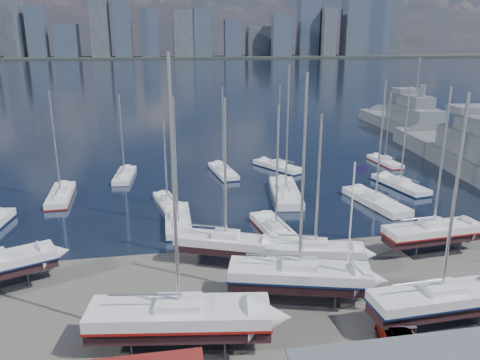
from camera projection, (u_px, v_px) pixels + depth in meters
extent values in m
plane|color=#605E59|center=(319.00, 293.00, 38.15)|extent=(1400.00, 1400.00, 0.00)
cube|color=#182137|center=(171.00, 71.00, 330.62)|extent=(1400.00, 600.00, 0.40)
cube|color=#2D332D|center=(163.00, 57.00, 575.53)|extent=(1400.00, 80.00, 2.20)
cube|color=#595E66|center=(12.00, 19.00, 534.03)|extent=(22.49, 24.47, 83.83)
cube|color=#3D4756|center=(37.00, 32.00, 535.78)|extent=(19.55, 21.83, 55.97)
cube|color=#475166|center=(67.00, 40.00, 549.62)|extent=(26.03, 30.49, 37.14)
cube|color=#595E66|center=(99.00, 18.00, 538.33)|extent=(21.60, 16.58, 87.63)
cube|color=#3D4756|center=(123.00, 27.00, 546.89)|extent=(19.42, 28.42, 67.60)
cube|color=#475166|center=(149.00, 33.00, 557.02)|extent=(20.24, 23.80, 54.09)
cube|color=#595E66|center=(184.00, 33.00, 560.92)|extent=(24.62, 19.72, 54.00)
cube|color=#3D4756|center=(202.00, 32.00, 562.69)|extent=(20.75, 17.93, 55.97)
cube|color=#475166|center=(232.00, 38.00, 569.16)|extent=(18.36, 16.25, 43.03)
cube|color=#595E66|center=(258.00, 41.00, 594.21)|extent=(28.49, 22.03, 35.69)
cube|color=#3D4756|center=(281.00, 36.00, 579.87)|extent=(23.34, 17.87, 49.11)
cube|color=#475166|center=(308.00, 25.00, 596.75)|extent=(25.35, 19.79, 75.95)
cube|color=#595E66|center=(327.00, 32.00, 597.21)|extent=(17.00, 27.45, 57.67)
cube|color=#3D4756|center=(356.00, 12.00, 596.58)|extent=(29.28, 24.05, 106.04)
cube|color=#475166|center=(375.00, 26.00, 615.46)|extent=(30.82, 28.37, 74.41)
cube|color=#595E66|center=(395.00, 25.00, 621.85)|extent=(21.74, 17.03, 77.48)
cube|color=#2D2D33|center=(181.00, 346.00, 31.41)|extent=(6.93, 3.94, 0.16)
cube|color=black|center=(180.00, 326.00, 30.96)|extent=(12.22, 4.56, 0.95)
cube|color=silver|center=(179.00, 313.00, 30.69)|extent=(12.29, 5.06, 0.95)
cube|color=maroon|center=(179.00, 319.00, 30.81)|extent=(12.41, 5.11, 0.19)
cube|color=silver|center=(179.00, 303.00, 30.48)|extent=(3.24, 2.42, 0.50)
cylinder|color=#B2B2B7|center=(174.00, 189.00, 28.26)|extent=(0.22, 0.22, 16.11)
cube|color=#2D2D33|center=(226.00, 263.00, 43.28)|extent=(5.62, 4.15, 0.16)
cube|color=black|center=(226.00, 248.00, 42.85)|extent=(9.43, 5.65, 0.74)
cube|color=silver|center=(226.00, 240.00, 42.64)|extent=(9.58, 6.01, 0.74)
cube|color=silver|center=(226.00, 234.00, 42.46)|extent=(2.75, 2.34, 0.50)
cylinder|color=#B2B2B7|center=(225.00, 170.00, 40.75)|extent=(0.22, 0.22, 12.55)
cube|color=#2D2D33|center=(298.00, 300.00, 37.08)|extent=(6.54, 4.28, 0.16)
cube|color=black|center=(299.00, 282.00, 36.64)|extent=(11.25, 5.46, 0.88)
cube|color=silver|center=(299.00, 272.00, 36.39)|extent=(11.37, 5.90, 0.88)
cube|color=#0B183A|center=(299.00, 277.00, 36.50)|extent=(11.48, 5.96, 0.18)
cube|color=silver|center=(300.00, 264.00, 36.19)|extent=(3.13, 2.51, 0.50)
cylinder|color=#B2B2B7|center=(303.00, 175.00, 34.16)|extent=(0.22, 0.22, 14.78)
cube|color=#2D2D33|center=(314.00, 271.00, 41.67)|extent=(5.11, 3.27, 0.16)
cube|color=black|center=(315.00, 256.00, 41.26)|extent=(8.81, 4.12, 0.69)
cube|color=silver|center=(315.00, 249.00, 41.06)|extent=(8.90, 4.47, 0.69)
cube|color=silver|center=(315.00, 243.00, 40.89)|extent=(2.44, 1.93, 0.50)
cylinder|color=#B2B2B7|center=(318.00, 182.00, 39.32)|extent=(0.22, 0.22, 11.58)
cube|color=#2D2D33|center=(437.00, 325.00, 33.78)|extent=(5.76, 2.84, 0.16)
cube|color=black|center=(440.00, 306.00, 33.35)|extent=(10.38, 2.90, 0.82)
cube|color=silver|center=(441.00, 296.00, 33.11)|extent=(10.40, 3.34, 0.82)
cube|color=#0B183A|center=(440.00, 301.00, 33.22)|extent=(10.50, 3.37, 0.16)
cube|color=silver|center=(442.00, 288.00, 32.93)|extent=(2.64, 1.84, 0.50)
cylinder|color=#B2B2B7|center=(455.00, 198.00, 31.02)|extent=(0.22, 0.22, 13.87)
cube|color=#2D2D33|center=(431.00, 251.00, 45.74)|extent=(5.55, 2.89, 0.16)
cube|color=black|center=(432.00, 237.00, 45.31)|extent=(9.91, 3.11, 0.78)
cube|color=silver|center=(433.00, 229.00, 45.09)|extent=(9.94, 3.52, 0.78)
cube|color=maroon|center=(433.00, 232.00, 45.19)|extent=(10.04, 3.56, 0.16)
cube|color=silver|center=(434.00, 223.00, 44.91)|extent=(2.56, 1.83, 0.50)
cylinder|color=#B2B2B7|center=(442.00, 159.00, 43.11)|extent=(0.22, 0.22, 13.16)
cube|color=black|center=(61.00, 201.00, 61.19)|extent=(2.72, 9.81, 0.78)
cube|color=silver|center=(61.00, 195.00, 60.97)|extent=(3.13, 9.83, 0.78)
cube|color=maroon|center=(61.00, 198.00, 61.07)|extent=(3.16, 9.93, 0.16)
cube|color=silver|center=(60.00, 190.00, 60.79)|extent=(1.73, 2.50, 0.50)
cylinder|color=#B2B2B7|center=(55.00, 143.00, 58.99)|extent=(0.22, 0.22, 13.13)
cube|color=black|center=(125.00, 180.00, 70.28)|extent=(2.85, 8.83, 0.69)
cube|color=silver|center=(125.00, 175.00, 70.08)|extent=(3.21, 8.86, 0.69)
cube|color=silver|center=(124.00, 172.00, 69.91)|extent=(1.65, 2.29, 0.50)
cylinder|color=#B2B2B7|center=(122.00, 135.00, 68.32)|extent=(0.22, 0.22, 11.71)
cube|color=black|center=(178.00, 226.00, 52.66)|extent=(2.54, 9.90, 0.79)
cube|color=silver|center=(178.00, 220.00, 52.43)|extent=(2.95, 9.91, 0.79)
cube|color=#0B183A|center=(178.00, 223.00, 52.54)|extent=(2.98, 10.01, 0.16)
cube|color=silver|center=(178.00, 215.00, 52.25)|extent=(1.70, 2.50, 0.50)
cylinder|color=#B2B2B7|center=(175.00, 159.00, 50.43)|extent=(0.22, 0.22, 13.31)
cube|color=black|center=(168.00, 207.00, 58.71)|extent=(3.25, 7.72, 0.60)
cube|color=silver|center=(167.00, 202.00, 58.54)|extent=(3.56, 7.79, 0.60)
cube|color=silver|center=(167.00, 198.00, 58.38)|extent=(1.61, 2.09, 0.50)
cylinder|color=#B2B2B7|center=(165.00, 161.00, 57.01)|extent=(0.22, 0.22, 10.15)
cube|color=black|center=(223.00, 176.00, 72.45)|extent=(3.30, 9.44, 0.74)
cube|color=silver|center=(223.00, 171.00, 72.24)|extent=(3.69, 9.48, 0.74)
cube|color=#0B183A|center=(223.00, 173.00, 72.34)|extent=(3.72, 9.58, 0.15)
cube|color=silver|center=(223.00, 167.00, 72.06)|extent=(1.82, 2.48, 0.50)
cylinder|color=#B2B2B7|center=(223.00, 129.00, 70.36)|extent=(0.22, 0.22, 12.47)
cube|color=black|center=(276.00, 236.00, 50.01)|extent=(3.45, 9.70, 0.76)
cube|color=silver|center=(276.00, 230.00, 49.79)|extent=(3.84, 9.76, 0.76)
cube|color=maroon|center=(276.00, 233.00, 49.89)|extent=(3.88, 9.85, 0.15)
cube|color=silver|center=(276.00, 224.00, 49.61)|extent=(1.88, 2.56, 0.50)
cylinder|color=#B2B2B7|center=(277.00, 168.00, 47.86)|extent=(0.22, 0.22, 12.82)
cube|color=black|center=(285.00, 199.00, 61.92)|extent=(4.57, 12.09, 0.94)
cube|color=silver|center=(286.00, 192.00, 61.65)|extent=(5.06, 12.16, 0.94)
cube|color=silver|center=(286.00, 187.00, 61.44)|extent=(2.41, 3.22, 0.50)
cylinder|color=#B2B2B7|center=(287.00, 129.00, 59.25)|extent=(0.22, 0.22, 15.93)
cube|color=black|center=(278.00, 171.00, 75.37)|extent=(6.47, 9.18, 0.74)
cube|color=silver|center=(278.00, 166.00, 75.16)|extent=(6.81, 9.37, 0.74)
cube|color=#0B183A|center=(278.00, 168.00, 75.25)|extent=(6.88, 9.47, 0.15)
cube|color=silver|center=(278.00, 162.00, 74.98)|extent=(2.50, 2.79, 0.50)
cylinder|color=#B2B2B7|center=(279.00, 125.00, 73.27)|extent=(0.22, 0.22, 12.54)
cube|color=black|center=(375.00, 207.00, 58.82)|extent=(4.34, 11.08, 0.86)
cube|color=silver|center=(376.00, 201.00, 58.58)|extent=(4.79, 11.15, 0.86)
cube|color=silver|center=(376.00, 196.00, 58.38)|extent=(2.24, 2.96, 0.50)
cylinder|color=#B2B2B7|center=(381.00, 140.00, 56.38)|extent=(0.22, 0.22, 14.58)
cube|color=black|center=(400.00, 190.00, 65.77)|extent=(3.95, 10.03, 0.78)
cube|color=silver|center=(400.00, 184.00, 65.54)|extent=(4.36, 10.10, 0.78)
cube|color=#0B183A|center=(400.00, 187.00, 65.65)|extent=(4.40, 10.20, 0.16)
cube|color=silver|center=(401.00, 180.00, 65.36)|extent=(2.03, 2.69, 0.50)
cylinder|color=#B2B2B7|center=(405.00, 135.00, 63.55)|extent=(0.22, 0.22, 13.20)
cube|color=black|center=(384.00, 165.00, 78.51)|extent=(2.43, 8.33, 0.66)
cube|color=silver|center=(385.00, 161.00, 78.33)|extent=(2.77, 8.35, 0.66)
cube|color=maroon|center=(385.00, 163.00, 78.41)|extent=(2.80, 8.44, 0.13)
cube|color=silver|center=(385.00, 158.00, 78.16)|extent=(1.50, 2.13, 0.50)
cylinder|color=#B2B2B7|center=(388.00, 127.00, 76.65)|extent=(0.22, 0.22, 11.11)
cube|color=slate|center=(480.00, 171.00, 72.01)|extent=(15.00, 52.52, 4.67)
cube|color=slate|center=(471.00, 109.00, 74.46)|extent=(6.44, 5.90, 1.20)
cube|color=slate|center=(412.00, 132.00, 103.32)|extent=(10.19, 46.49, 4.15)
cube|color=slate|center=(414.00, 115.00, 102.21)|extent=(6.88, 16.48, 3.60)
cube|color=slate|center=(416.00, 101.00, 101.36)|extent=(4.98, 9.48, 2.40)
cube|color=slate|center=(407.00, 91.00, 105.27)|extent=(5.44, 4.92, 1.20)
cylinder|color=#B2B2B7|center=(418.00, 77.00, 99.88)|extent=(0.30, 0.30, 8.00)
imported|color=gray|center=(404.00, 346.00, 30.38)|extent=(3.09, 5.51, 1.46)
imported|color=gray|center=(418.00, 358.00, 29.25)|extent=(2.67, 5.28, 1.47)
cylinder|color=white|center=(350.00, 231.00, 36.40)|extent=(0.12, 0.12, 11.12)
cube|color=#1C143F|center=(360.00, 169.00, 35.05)|extent=(0.93, 0.05, 0.65)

